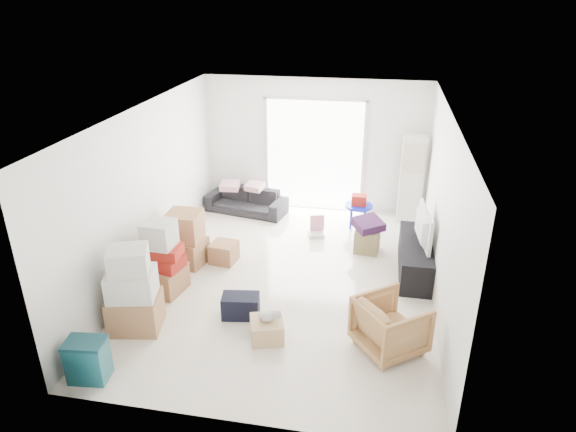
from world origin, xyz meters
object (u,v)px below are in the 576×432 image
(ac_tower, at_px, (411,180))
(kids_table, at_px, (359,204))
(ottoman, at_px, (367,240))
(television, at_px, (417,239))
(tv_console, at_px, (415,257))
(sofa, at_px, (246,197))
(wood_crate, at_px, (267,329))
(storage_bins, at_px, (88,360))
(armchair, at_px, (391,323))

(ac_tower, height_order, kids_table, ac_tower)
(ottoman, bearing_deg, television, -36.90)
(tv_console, distance_m, sofa, 3.83)
(tv_console, distance_m, television, 0.34)
(tv_console, xyz_separation_m, wood_crate, (-1.99, -2.15, -0.13))
(ac_tower, xyz_separation_m, television, (0.05, -2.03, -0.27))
(wood_crate, bearing_deg, television, 47.24)
(tv_console, relative_size, kids_table, 2.45)
(storage_bins, bearing_deg, tv_console, 40.11)
(ac_tower, distance_m, storage_bins, 6.59)
(television, relative_size, kids_table, 1.50)
(wood_crate, bearing_deg, tv_console, 47.24)
(ac_tower, xyz_separation_m, armchair, (-0.34, -4.10, -0.48))
(sofa, xyz_separation_m, ottoman, (2.54, -1.28, -0.12))
(storage_bins, bearing_deg, kids_table, 59.29)
(kids_table, bearing_deg, ac_tower, 25.28)
(tv_console, height_order, storage_bins, storage_bins)
(storage_bins, bearing_deg, sofa, 83.74)
(armchair, relative_size, kids_table, 1.19)
(television, xyz_separation_m, ottoman, (-0.80, 0.60, -0.40))
(storage_bins, relative_size, wood_crate, 1.27)
(sofa, distance_m, wood_crate, 4.25)
(television, bearing_deg, ac_tower, -5.12)
(ac_tower, relative_size, television, 1.76)
(television, relative_size, ottoman, 2.40)
(ac_tower, xyz_separation_m, wood_crate, (-1.94, -4.18, -0.73))
(sofa, distance_m, kids_table, 2.35)
(ottoman, bearing_deg, storage_bins, -128.66)
(ac_tower, bearing_deg, wood_crate, -114.89)
(sofa, bearing_deg, kids_table, 3.64)
(ac_tower, relative_size, ottoman, 4.23)
(storage_bins, xyz_separation_m, kids_table, (2.89, 4.86, 0.20))
(ac_tower, bearing_deg, sofa, -177.38)
(ac_tower, height_order, sofa, ac_tower)
(sofa, bearing_deg, television, -18.29)
(tv_console, height_order, sofa, sofa)
(sofa, distance_m, storage_bins, 5.20)
(storage_bins, distance_m, ottoman, 4.97)
(sofa, distance_m, ottoman, 2.85)
(tv_console, bearing_deg, armchair, -100.69)
(television, xyz_separation_m, kids_table, (-1.01, 1.57, -0.13))
(storage_bins, xyz_separation_m, wood_crate, (1.91, 1.13, -0.13))
(ottoman, bearing_deg, armchair, -81.35)
(ottoman, bearing_deg, kids_table, 102.58)
(television, bearing_deg, tv_console, -6.53)
(sofa, bearing_deg, ottoman, -15.68)
(sofa, height_order, kids_table, kids_table)
(ac_tower, bearing_deg, television, -88.59)
(ottoman, bearing_deg, sofa, 153.20)
(kids_table, height_order, wood_crate, kids_table)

